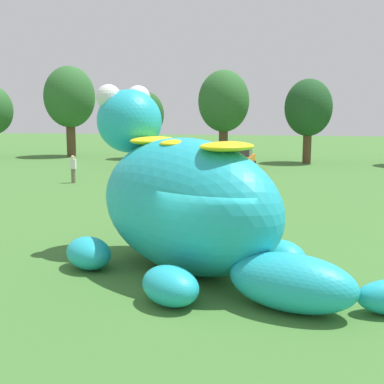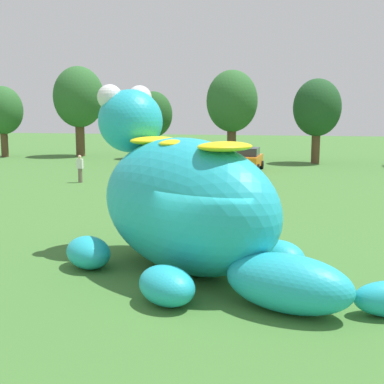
{
  "view_description": "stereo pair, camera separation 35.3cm",
  "coord_description": "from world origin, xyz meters",
  "px_view_note": "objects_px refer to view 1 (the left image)",
  "views": [
    {
      "loc": [
        1.83,
        -12.37,
        4.46
      ],
      "look_at": [
        -0.84,
        2.22,
        2.07
      ],
      "focal_mm": 47.62,
      "sensor_mm": 36.0,
      "label": 1
    },
    {
      "loc": [
        2.18,
        -12.31,
        4.46
      ],
      "look_at": [
        -0.84,
        2.22,
        2.07
      ],
      "focal_mm": 47.62,
      "sensor_mm": 36.0,
      "label": 2
    }
  ],
  "objects_px": {
    "car_orange": "(241,159)",
    "spectator_mid_field": "(73,169)",
    "giant_inflatable_creature": "(186,203)",
    "car_black": "(191,158)",
    "car_blue": "(145,159)"
  },
  "relations": [
    {
      "from": "car_black",
      "to": "car_orange",
      "type": "xyz_separation_m",
      "value": [
        3.8,
        -0.22,
        0.0
      ]
    },
    {
      "from": "car_black",
      "to": "spectator_mid_field",
      "type": "relative_size",
      "value": 2.43
    },
    {
      "from": "giant_inflatable_creature",
      "to": "car_black",
      "type": "height_order",
      "value": "giant_inflatable_creature"
    },
    {
      "from": "car_black",
      "to": "car_blue",
      "type": "bearing_deg",
      "value": -160.34
    },
    {
      "from": "giant_inflatable_creature",
      "to": "car_orange",
      "type": "xyz_separation_m",
      "value": [
        -0.57,
        24.24,
        -1.06
      ]
    },
    {
      "from": "giant_inflatable_creature",
      "to": "car_orange",
      "type": "bearing_deg",
      "value": 91.35
    },
    {
      "from": "car_orange",
      "to": "spectator_mid_field",
      "type": "xyz_separation_m",
      "value": [
        -9.63,
        -8.45,
        -0.01
      ]
    },
    {
      "from": "car_black",
      "to": "giant_inflatable_creature",
      "type": "bearing_deg",
      "value": -79.87
    },
    {
      "from": "car_black",
      "to": "spectator_mid_field",
      "type": "bearing_deg",
      "value": -123.93
    },
    {
      "from": "car_blue",
      "to": "car_orange",
      "type": "relative_size",
      "value": 1.02
    },
    {
      "from": "car_orange",
      "to": "giant_inflatable_creature",
      "type": "bearing_deg",
      "value": -88.65
    },
    {
      "from": "giant_inflatable_creature",
      "to": "car_black",
      "type": "xyz_separation_m",
      "value": [
        -4.37,
        24.45,
        -1.06
      ]
    },
    {
      "from": "car_orange",
      "to": "car_blue",
      "type": "bearing_deg",
      "value": -172.22
    },
    {
      "from": "car_blue",
      "to": "spectator_mid_field",
      "type": "bearing_deg",
      "value": -108.51
    },
    {
      "from": "spectator_mid_field",
      "to": "car_black",
      "type": "bearing_deg",
      "value": 56.07
    }
  ]
}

